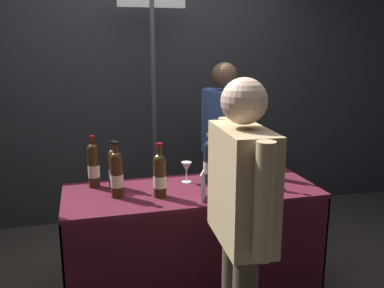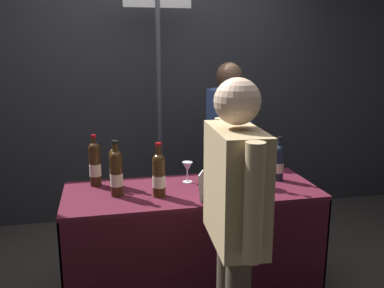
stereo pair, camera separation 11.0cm
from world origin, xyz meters
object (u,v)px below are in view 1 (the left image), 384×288
tasting_table (192,225)px  vendor_presenter (223,138)px  taster_foreground_right (241,209)px  display_bottle_0 (237,175)px  featured_wine_bottle (209,161)px  wine_glass_mid (187,167)px  flower_vase (254,167)px  booth_signpost (153,84)px  wine_glass_near_vendor (245,163)px

tasting_table → vendor_presenter: size_ratio=1.05×
vendor_presenter → taster_foreground_right: (-0.43, -1.52, 0.01)m
tasting_table → display_bottle_0: (0.25, -0.15, 0.37)m
featured_wine_bottle → vendor_presenter: bearing=63.5°
wine_glass_mid → flower_vase: (0.41, -0.18, 0.02)m
vendor_presenter → booth_signpost: 0.78m
display_bottle_0 → wine_glass_mid: (-0.25, 0.30, -0.02)m
wine_glass_near_vendor → flower_vase: bearing=-96.4°
wine_glass_near_vendor → flower_vase: flower_vase is taller
wine_glass_mid → vendor_presenter: bearing=52.5°
featured_wine_bottle → taster_foreground_right: bearing=-97.0°
taster_foreground_right → vendor_presenter: bearing=-12.9°
taster_foreground_right → wine_glass_near_vendor: bearing=-19.8°
wine_glass_mid → booth_signpost: 1.11m
wine_glass_near_vendor → featured_wine_bottle: bearing=-164.8°
wine_glass_near_vendor → flower_vase: 0.22m
featured_wine_bottle → booth_signpost: size_ratio=0.15×
featured_wine_bottle → wine_glass_mid: (-0.14, 0.04, -0.05)m
wine_glass_mid → taster_foreground_right: (0.04, -0.91, 0.05)m
booth_signpost → wine_glass_near_vendor: bearing=-63.3°
tasting_table → taster_foreground_right: (0.04, -0.76, 0.40)m
flower_vase → vendor_presenter: (0.06, 0.79, 0.02)m
featured_wine_bottle → wine_glass_near_vendor: size_ratio=2.52×
tasting_table → wine_glass_mid: 0.38m
featured_wine_bottle → flower_vase: flower_vase is taller
taster_foreground_right → booth_signpost: size_ratio=0.71×
booth_signpost → vendor_presenter: bearing=-36.6°
display_bottle_0 → wine_glass_mid: display_bottle_0 is taller
featured_wine_bottle → booth_signpost: 1.15m
tasting_table → booth_signpost: (-0.05, 1.15, 0.83)m
vendor_presenter → taster_foreground_right: vendor_presenter is taller
wine_glass_mid → wine_glass_near_vendor: bearing=4.6°
booth_signpost → wine_glass_mid: bearing=-87.1°
display_bottle_0 → flower_vase: 0.20m
featured_wine_bottle → taster_foreground_right: taster_foreground_right is taller
wine_glass_mid → vendor_presenter: size_ratio=0.09×
flower_vase → vendor_presenter: size_ratio=0.25×
wine_glass_near_vendor → flower_vase: size_ratio=0.34×
wine_glass_near_vendor → wine_glass_mid: (-0.43, -0.03, 0.01)m
flower_vase → taster_foreground_right: (-0.37, -0.73, 0.03)m
featured_wine_bottle → flower_vase: 0.30m
tasting_table → display_bottle_0: 0.47m
wine_glass_near_vendor → booth_signpost: size_ratio=0.06×
taster_foreground_right → wine_glass_mid: bearing=5.3°
wine_glass_mid → taster_foreground_right: size_ratio=0.09×
wine_glass_mid → taster_foreground_right: 0.91m
display_bottle_0 → wine_glass_near_vendor: bearing=60.3°
display_bottle_0 → booth_signpost: booth_signpost is taller
tasting_table → flower_vase: bearing=-4.0°
featured_wine_bottle → display_bottle_0: featured_wine_bottle is taller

